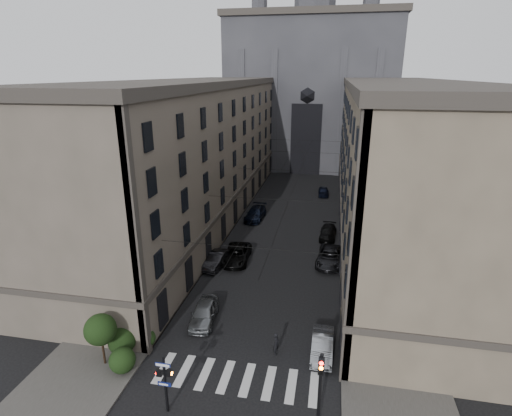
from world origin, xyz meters
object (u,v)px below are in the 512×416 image
Objects in this scene: car_right_near at (322,345)px; pedestrian at (276,344)px; car_left_midfar at (237,254)px; car_right_midfar at (328,233)px; car_left_far at (255,213)px; car_right_far at (323,191)px; car_left_midnear at (217,260)px; car_right_midnear at (330,257)px; gothic_tower at (312,82)px; pedestrian_signal_left at (165,380)px; car_left_near at (204,313)px; traffic_light_right at (320,384)px.

pedestrian is (-3.32, -0.65, 0.15)m from car_right_near.
car_left_midfar is 1.21× the size of car_right_midfar.
pedestrian is (7.04, -27.87, 0.06)m from car_left_far.
car_right_far is at bearing 92.04° from car_right_near.
car_left_midnear is 0.80× the size of car_right_midnear.
pedestrian reaches higher than car_right_far.
car_right_near is at bearing -85.16° from gothic_tower.
pedestrian is at bearing -68.73° from car_left_midfar.
car_left_midfar is (-4.20, -52.62, -16.99)m from gothic_tower.
car_left_far is 16.18m from car_right_midnear.
car_right_midnear is at bearing -83.46° from gothic_tower.
pedestrian_signal_left reaches higher than car_left_far.
car_left_midfar is 1.32× the size of car_right_near.
car_right_midnear is (0.27, 15.01, 0.09)m from car_right_near.
car_right_midnear is 3.32× the size of pedestrian.
car_left_midnear is 16.76m from car_right_near.
car_right_midnear is at bearing 89.20° from car_right_near.
pedestrian_signal_left is 0.86× the size of car_left_midnear.
car_right_near is (11.63, -12.07, -0.04)m from car_left_midnear.
car_left_near is at bearing -93.75° from gothic_tower.
traffic_light_right is 13.52m from car_left_near.
gothic_tower reaches higher than traffic_light_right.
car_left_midnear is at bearing 97.41° from pedestrian_signal_left.
car_right_near is (10.36, -27.22, -0.10)m from car_left_far.
car_left_near reaches higher than car_right_midfar.
car_left_midnear reaches higher than car_right_midfar.
pedestrian is (8.30, -12.71, 0.11)m from car_left_midnear.
car_left_far is 1.29× the size of car_right_near.
gothic_tower is at bearing 101.28° from car_right_midnear.
car_left_far reaches higher than car_right_midfar.
car_right_midnear reaches higher than car_right_near.
pedestrian reaches higher than car_left_near.
car_left_near is (-4.20, -64.05, -16.98)m from gothic_tower.
pedestrian_signal_left is at bearing -102.28° from car_right_far.
car_left_near is 22.23m from car_right_midfar.
car_right_far reaches higher than car_right_midfar.
car_right_midnear is at bearing 1.12° from pedestrian.
car_right_midnear is (9.39, 22.16, -1.51)m from pedestrian_signal_left.
car_right_near reaches higher than car_right_far.
traffic_light_right reaches higher than car_right_midnear.
pedestrian is at bearing -88.04° from gothic_tower.
gothic_tower is 31.15m from car_right_far.
car_left_near is 2.71× the size of pedestrian.
car_right_midfar is at bearing 72.93° from pedestrian_signal_left.
car_right_midfar is (9.71, 19.99, -0.12)m from car_left_near.
car_left_near is at bearing -123.57° from car_right_midnear.
traffic_light_right is 1.18× the size of car_right_near.
gothic_tower is 10.20× the size of car_left_far.
car_right_far is 2.36× the size of pedestrian.
car_right_near is 3.39m from pedestrian.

